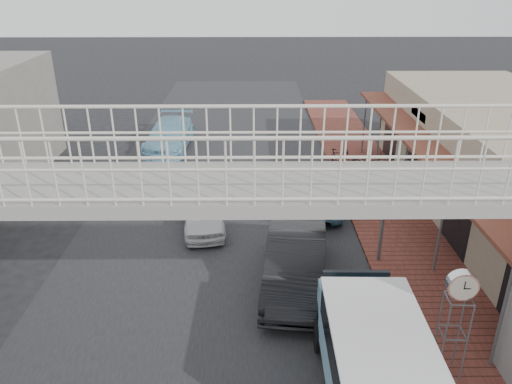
{
  "coord_description": "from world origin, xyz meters",
  "views": [
    {
      "loc": [
        1.27,
        -12.05,
        8.65
      ],
      "look_at": [
        1.41,
        3.22,
        1.8
      ],
      "focal_mm": 35.0,
      "sensor_mm": 36.0,
      "label": 1
    }
  ],
  "objects_px": {
    "angkot_far": "(169,135)",
    "street_clock": "(461,290)",
    "dark_sedan": "(295,262)",
    "angkot_curb": "(312,186)",
    "angkot_van": "(374,352)",
    "motorcycle_far": "(339,159)",
    "motorcycle_near": "(369,163)",
    "white_hatchback": "(203,212)",
    "arrow_sign": "(414,181)"
  },
  "relations": [
    {
      "from": "angkot_curb",
      "to": "angkot_van",
      "type": "height_order",
      "value": "angkot_van"
    },
    {
      "from": "dark_sedan",
      "to": "motorcycle_near",
      "type": "bearing_deg",
      "value": 72.24
    },
    {
      "from": "arrow_sign",
      "to": "motorcycle_near",
      "type": "bearing_deg",
      "value": 79.65
    },
    {
      "from": "angkot_far",
      "to": "street_clock",
      "type": "relative_size",
      "value": 1.86
    },
    {
      "from": "angkot_curb",
      "to": "motorcycle_near",
      "type": "xyz_separation_m",
      "value": [
        2.94,
        3.01,
        -0.15
      ]
    },
    {
      "from": "white_hatchback",
      "to": "angkot_curb",
      "type": "relative_size",
      "value": 0.7
    },
    {
      "from": "dark_sedan",
      "to": "motorcycle_far",
      "type": "height_order",
      "value": "dark_sedan"
    },
    {
      "from": "dark_sedan",
      "to": "arrow_sign",
      "type": "bearing_deg",
      "value": 27.3
    },
    {
      "from": "motorcycle_near",
      "to": "motorcycle_far",
      "type": "bearing_deg",
      "value": 94.87
    },
    {
      "from": "white_hatchback",
      "to": "street_clock",
      "type": "bearing_deg",
      "value": -57.58
    },
    {
      "from": "angkot_far",
      "to": "motorcycle_far",
      "type": "bearing_deg",
      "value": -19.15
    },
    {
      "from": "white_hatchback",
      "to": "angkot_van",
      "type": "bearing_deg",
      "value": -69.92
    },
    {
      "from": "motorcycle_far",
      "to": "white_hatchback",
      "type": "bearing_deg",
      "value": 140.0
    },
    {
      "from": "dark_sedan",
      "to": "motorcycle_far",
      "type": "xyz_separation_m",
      "value": [
        2.76,
        9.12,
        -0.19
      ]
    },
    {
      "from": "angkot_van",
      "to": "motorcycle_far",
      "type": "xyz_separation_m",
      "value": [
        1.5,
        13.52,
        -0.77
      ]
    },
    {
      "from": "motorcycle_far",
      "to": "street_clock",
      "type": "xyz_separation_m",
      "value": [
        0.44,
        -12.78,
        1.77
      ]
    },
    {
      "from": "angkot_curb",
      "to": "motorcycle_near",
      "type": "distance_m",
      "value": 4.21
    },
    {
      "from": "angkot_curb",
      "to": "street_clock",
      "type": "distance_m",
      "value": 9.79
    },
    {
      "from": "dark_sedan",
      "to": "arrow_sign",
      "type": "distance_m",
      "value": 4.36
    },
    {
      "from": "angkot_far",
      "to": "angkot_curb",
      "type": "bearing_deg",
      "value": -42.11
    },
    {
      "from": "angkot_far",
      "to": "angkot_van",
      "type": "height_order",
      "value": "angkot_van"
    },
    {
      "from": "street_clock",
      "to": "arrow_sign",
      "type": "relative_size",
      "value": 0.81
    },
    {
      "from": "dark_sedan",
      "to": "street_clock",
      "type": "bearing_deg",
      "value": -41.64
    },
    {
      "from": "angkot_curb",
      "to": "angkot_far",
      "type": "distance_m",
      "value": 9.5
    },
    {
      "from": "angkot_far",
      "to": "arrow_sign",
      "type": "height_order",
      "value": "arrow_sign"
    },
    {
      "from": "angkot_far",
      "to": "angkot_van",
      "type": "xyz_separation_m",
      "value": [
        6.82,
        -16.9,
        0.64
      ]
    },
    {
      "from": "angkot_far",
      "to": "motorcycle_near",
      "type": "distance_m",
      "value": 10.35
    },
    {
      "from": "angkot_far",
      "to": "motorcycle_far",
      "type": "xyz_separation_m",
      "value": [
        8.33,
        -3.37,
        -0.13
      ]
    },
    {
      "from": "dark_sedan",
      "to": "motorcycle_near",
      "type": "height_order",
      "value": "dark_sedan"
    },
    {
      "from": "white_hatchback",
      "to": "angkot_van",
      "type": "xyz_separation_m",
      "value": [
        4.3,
        -8.11,
        0.77
      ]
    },
    {
      "from": "motorcycle_near",
      "to": "angkot_van",
      "type": "bearing_deg",
      "value": -173.13
    },
    {
      "from": "motorcycle_far",
      "to": "arrow_sign",
      "type": "distance_m",
      "value": 8.15
    },
    {
      "from": "angkot_far",
      "to": "angkot_van",
      "type": "distance_m",
      "value": 18.23
    },
    {
      "from": "angkot_curb",
      "to": "angkot_far",
      "type": "height_order",
      "value": "angkot_far"
    },
    {
      "from": "white_hatchback",
      "to": "dark_sedan",
      "type": "bearing_deg",
      "value": -58.48
    },
    {
      "from": "angkot_van",
      "to": "arrow_sign",
      "type": "xyz_separation_m",
      "value": [
        2.37,
        5.73,
        1.44
      ]
    },
    {
      "from": "white_hatchback",
      "to": "dark_sedan",
      "type": "height_order",
      "value": "dark_sedan"
    },
    {
      "from": "angkot_van",
      "to": "motorcycle_far",
      "type": "relative_size",
      "value": 2.64
    },
    {
      "from": "white_hatchback",
      "to": "street_clock",
      "type": "distance_m",
      "value": 9.81
    },
    {
      "from": "street_clock",
      "to": "dark_sedan",
      "type": "bearing_deg",
      "value": 134.16
    },
    {
      "from": "arrow_sign",
      "to": "angkot_curb",
      "type": "bearing_deg",
      "value": 112.28
    },
    {
      "from": "motorcycle_far",
      "to": "motorcycle_near",
      "type": "bearing_deg",
      "value": -97.17
    },
    {
      "from": "white_hatchback",
      "to": "dark_sedan",
      "type": "xyz_separation_m",
      "value": [
        3.04,
        -3.71,
        0.19
      ]
    },
    {
      "from": "angkot_van",
      "to": "dark_sedan",
      "type": "bearing_deg",
      "value": 107.05
    },
    {
      "from": "angkot_van",
      "to": "street_clock",
      "type": "relative_size",
      "value": 1.63
    },
    {
      "from": "white_hatchback",
      "to": "arrow_sign",
      "type": "bearing_deg",
      "value": -27.51
    },
    {
      "from": "street_clock",
      "to": "white_hatchback",
      "type": "bearing_deg",
      "value": 133.27
    },
    {
      "from": "dark_sedan",
      "to": "arrow_sign",
      "type": "height_order",
      "value": "arrow_sign"
    },
    {
      "from": "dark_sedan",
      "to": "angkot_far",
      "type": "xyz_separation_m",
      "value": [
        -5.57,
        12.5,
        -0.06
      ]
    },
    {
      "from": "street_clock",
      "to": "arrow_sign",
      "type": "distance_m",
      "value": 5.02
    }
  ]
}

